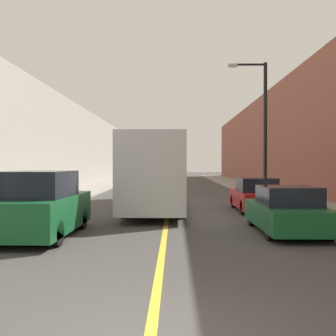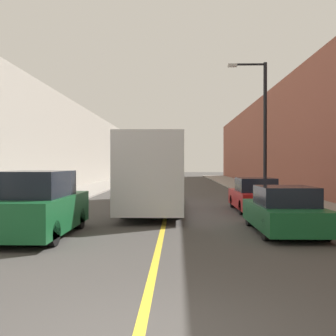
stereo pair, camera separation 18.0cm
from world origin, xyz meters
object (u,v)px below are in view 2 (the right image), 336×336
object	(u,v)px
bus	(156,171)
car_right_mid	(255,196)
car_right_near	(284,212)
parked_suv_left	(37,206)
street_lamp_right	(262,123)

from	to	relation	value
bus	car_right_mid	distance (m)	4.84
bus	car_right_near	distance (m)	8.23
car_right_mid	bus	bearing A→B (deg)	164.03
bus	parked_suv_left	distance (m)	8.37
car_right_mid	street_lamp_right	size ratio (longest dim) A/B	0.58
bus	street_lamp_right	size ratio (longest dim) A/B	1.54
car_right_near	street_lamp_right	size ratio (longest dim) A/B	0.55
parked_suv_left	bus	bearing A→B (deg)	68.14
bus	parked_suv_left	size ratio (longest dim) A/B	2.62
parked_suv_left	car_right_near	size ratio (longest dim) A/B	1.07
bus	car_right_near	bearing A→B (deg)	-57.82
parked_suv_left	car_right_mid	world-z (taller)	parked_suv_left
bus	parked_suv_left	world-z (taller)	bus
parked_suv_left	car_right_near	xyz separation A→B (m)	(7.44, 0.83, -0.23)
car_right_mid	street_lamp_right	distance (m)	5.56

